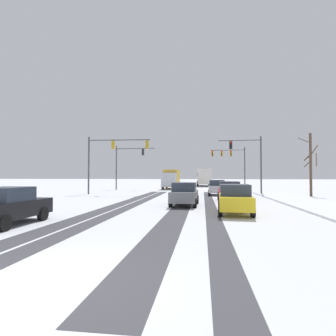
{
  "coord_description": "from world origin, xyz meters",
  "views": [
    {
      "loc": [
        3.18,
        -5.01,
        2.12
      ],
      "look_at": [
        0.0,
        20.04,
        2.8
      ],
      "focal_mm": 29.29,
      "sensor_mm": 36.0,
      "label": 1
    }
  ],
  "objects_px": {
    "traffic_signal_far_left": "(127,160)",
    "car_silver_lead": "(217,187)",
    "car_yellow_cab_fourth": "(235,199)",
    "traffic_signal_near_right": "(249,156)",
    "bus_oncoming": "(204,176)",
    "car_black_fifth": "(7,206)",
    "bare_tree_sidewalk_mid": "(311,163)",
    "traffic_signal_near_left": "(110,153)",
    "box_truck_delivery": "(171,178)",
    "traffic_signal_far_right": "(231,158)",
    "car_red_second": "(229,191)",
    "car_grey_third": "(185,194)"
  },
  "relations": [
    {
      "from": "traffic_signal_near_right",
      "to": "bus_oncoming",
      "type": "bearing_deg",
      "value": 101.85
    },
    {
      "from": "traffic_signal_far_left",
      "to": "car_grey_third",
      "type": "bearing_deg",
      "value": -63.91
    },
    {
      "from": "car_black_fifth",
      "to": "bare_tree_sidewalk_mid",
      "type": "bearing_deg",
      "value": 44.25
    },
    {
      "from": "traffic_signal_near_left",
      "to": "car_silver_lead",
      "type": "xyz_separation_m",
      "value": [
        11.88,
        0.28,
        -3.87
      ]
    },
    {
      "from": "car_yellow_cab_fourth",
      "to": "box_truck_delivery",
      "type": "height_order",
      "value": "box_truck_delivery"
    },
    {
      "from": "car_silver_lead",
      "to": "traffic_signal_far_left",
      "type": "bearing_deg",
      "value": 143.14
    },
    {
      "from": "traffic_signal_near_right",
      "to": "bus_oncoming",
      "type": "distance_m",
      "value": 24.73
    },
    {
      "from": "box_truck_delivery",
      "to": "traffic_signal_far_right",
      "type": "bearing_deg",
      "value": 2.79
    },
    {
      "from": "bare_tree_sidewalk_mid",
      "to": "car_grey_third",
      "type": "bearing_deg",
      "value": -140.38
    },
    {
      "from": "car_silver_lead",
      "to": "box_truck_delivery",
      "type": "relative_size",
      "value": 0.56
    },
    {
      "from": "traffic_signal_far_left",
      "to": "car_red_second",
      "type": "height_order",
      "value": "traffic_signal_far_left"
    },
    {
      "from": "traffic_signal_far_left",
      "to": "car_silver_lead",
      "type": "bearing_deg",
      "value": -36.86
    },
    {
      "from": "box_truck_delivery",
      "to": "bus_oncoming",
      "type": "bearing_deg",
      "value": 67.62
    },
    {
      "from": "car_black_fifth",
      "to": "traffic_signal_near_right",
      "type": "bearing_deg",
      "value": 57.27
    },
    {
      "from": "traffic_signal_far_left",
      "to": "car_yellow_cab_fourth",
      "type": "height_order",
      "value": "traffic_signal_far_left"
    },
    {
      "from": "car_silver_lead",
      "to": "traffic_signal_near_right",
      "type": "bearing_deg",
      "value": 23.67
    },
    {
      "from": "bus_oncoming",
      "to": "traffic_signal_near_right",
      "type": "bearing_deg",
      "value": -78.15
    },
    {
      "from": "bare_tree_sidewalk_mid",
      "to": "traffic_signal_far_left",
      "type": "bearing_deg",
      "value": 155.05
    },
    {
      "from": "traffic_signal_near_right",
      "to": "car_silver_lead",
      "type": "relative_size",
      "value": 1.56
    },
    {
      "from": "traffic_signal_near_right",
      "to": "traffic_signal_far_right",
      "type": "distance_m",
      "value": 12.05
    },
    {
      "from": "car_yellow_cab_fourth",
      "to": "bare_tree_sidewalk_mid",
      "type": "relative_size",
      "value": 0.65
    },
    {
      "from": "traffic_signal_far_left",
      "to": "bare_tree_sidewalk_mid",
      "type": "bearing_deg",
      "value": -24.95
    },
    {
      "from": "car_yellow_cab_fourth",
      "to": "traffic_signal_near_left",
      "type": "bearing_deg",
      "value": 130.42
    },
    {
      "from": "car_silver_lead",
      "to": "car_red_second",
      "type": "relative_size",
      "value": 1.01
    },
    {
      "from": "car_grey_third",
      "to": "car_yellow_cab_fourth",
      "type": "relative_size",
      "value": 0.99
    },
    {
      "from": "traffic_signal_near_left",
      "to": "traffic_signal_far_left",
      "type": "height_order",
      "value": "same"
    },
    {
      "from": "car_red_second",
      "to": "car_black_fifth",
      "type": "distance_m",
      "value": 16.26
    },
    {
      "from": "car_red_second",
      "to": "bus_oncoming",
      "type": "relative_size",
      "value": 0.37
    },
    {
      "from": "traffic_signal_far_right",
      "to": "box_truck_delivery",
      "type": "relative_size",
      "value": 0.88
    },
    {
      "from": "traffic_signal_near_left",
      "to": "car_yellow_cab_fourth",
      "type": "xyz_separation_m",
      "value": [
        12.11,
        -14.23,
        -3.87
      ]
    },
    {
      "from": "traffic_signal_near_left",
      "to": "car_silver_lead",
      "type": "bearing_deg",
      "value": 1.34
    },
    {
      "from": "traffic_signal_far_right",
      "to": "car_silver_lead",
      "type": "distance_m",
      "value": 14.49
    },
    {
      "from": "car_yellow_cab_fourth",
      "to": "bare_tree_sidewalk_mid",
      "type": "bearing_deg",
      "value": 56.59
    },
    {
      "from": "bare_tree_sidewalk_mid",
      "to": "car_red_second",
      "type": "bearing_deg",
      "value": -144.8
    },
    {
      "from": "box_truck_delivery",
      "to": "traffic_signal_near_right",
      "type": "bearing_deg",
      "value": -48.55
    },
    {
      "from": "traffic_signal_far_right",
      "to": "traffic_signal_far_left",
      "type": "xyz_separation_m",
      "value": [
        -15.62,
        -4.08,
        -0.34
      ]
    },
    {
      "from": "traffic_signal_near_left",
      "to": "bus_oncoming",
      "type": "height_order",
      "value": "traffic_signal_near_left"
    },
    {
      "from": "traffic_signal_near_right",
      "to": "car_silver_lead",
      "type": "distance_m",
      "value": 5.36
    },
    {
      "from": "traffic_signal_near_right",
      "to": "car_yellow_cab_fourth",
      "type": "bearing_deg",
      "value": -102.11
    },
    {
      "from": "traffic_signal_near_right",
      "to": "traffic_signal_near_left",
      "type": "bearing_deg",
      "value": -173.05
    },
    {
      "from": "traffic_signal_far_right",
      "to": "bare_tree_sidewalk_mid",
      "type": "bearing_deg",
      "value": -65.75
    },
    {
      "from": "traffic_signal_near_right",
      "to": "traffic_signal_far_right",
      "type": "relative_size",
      "value": 1.0
    },
    {
      "from": "bare_tree_sidewalk_mid",
      "to": "bus_oncoming",
      "type": "bearing_deg",
      "value": 112.03
    },
    {
      "from": "car_silver_lead",
      "to": "box_truck_delivery",
      "type": "height_order",
      "value": "box_truck_delivery"
    },
    {
      "from": "car_black_fifth",
      "to": "bare_tree_sidewalk_mid",
      "type": "height_order",
      "value": "bare_tree_sidewalk_mid"
    },
    {
      "from": "traffic_signal_near_right",
      "to": "bus_oncoming",
      "type": "relative_size",
      "value": 0.59
    },
    {
      "from": "car_silver_lead",
      "to": "car_grey_third",
      "type": "height_order",
      "value": "same"
    },
    {
      "from": "traffic_signal_far_right",
      "to": "box_truck_delivery",
      "type": "distance_m",
      "value": 9.9
    },
    {
      "from": "box_truck_delivery",
      "to": "bare_tree_sidewalk_mid",
      "type": "distance_m",
      "value": 21.15
    },
    {
      "from": "traffic_signal_far_left",
      "to": "car_red_second",
      "type": "xyz_separation_m",
      "value": [
        13.4,
        -16.4,
        -3.6
      ]
    }
  ]
}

